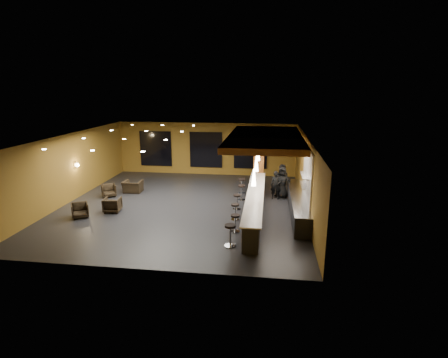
# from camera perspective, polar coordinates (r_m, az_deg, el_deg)

# --- Properties ---
(floor) EXTENTS (12.00, 13.00, 0.10)m
(floor) POSITION_cam_1_polar(r_m,az_deg,el_deg) (17.96, -6.57, -4.36)
(floor) COLOR black
(floor) RESTS_ON ground
(ceiling) EXTENTS (12.00, 13.00, 0.10)m
(ceiling) POSITION_cam_1_polar(r_m,az_deg,el_deg) (17.12, -6.92, 7.09)
(ceiling) COLOR black
(wall_back) EXTENTS (12.00, 0.10, 3.50)m
(wall_back) POSITION_cam_1_polar(r_m,az_deg,el_deg) (23.72, -2.92, 4.95)
(wall_back) COLOR brown
(wall_back) RESTS_ON floor
(wall_front) EXTENTS (12.00, 0.10, 3.50)m
(wall_front) POSITION_cam_1_polar(r_m,az_deg,el_deg) (11.50, -14.66, -6.50)
(wall_front) COLOR brown
(wall_front) RESTS_ON floor
(wall_left) EXTENTS (0.10, 13.00, 3.50)m
(wall_left) POSITION_cam_1_polar(r_m,az_deg,el_deg) (19.80, -23.99, 1.66)
(wall_left) COLOR brown
(wall_left) RESTS_ON floor
(wall_right) EXTENTS (0.10, 13.00, 3.50)m
(wall_right) POSITION_cam_1_polar(r_m,az_deg,el_deg) (17.04, 13.41, 0.58)
(wall_right) COLOR brown
(wall_right) RESTS_ON floor
(wood_soffit) EXTENTS (3.60, 8.00, 0.28)m
(wood_soffit) POSITION_cam_1_polar(r_m,az_deg,el_deg) (17.61, 6.72, 6.69)
(wood_soffit) COLOR #9B5C2D
(wood_soffit) RESTS_ON ceiling
(window_left) EXTENTS (2.20, 0.06, 2.40)m
(window_left) POSITION_cam_1_polar(r_m,az_deg,el_deg) (24.49, -11.08, 4.89)
(window_left) COLOR black
(window_left) RESTS_ON wall_back
(window_center) EXTENTS (2.20, 0.06, 2.40)m
(window_center) POSITION_cam_1_polar(r_m,az_deg,el_deg) (23.62, -2.97, 4.79)
(window_center) COLOR black
(window_center) RESTS_ON wall_back
(window_right) EXTENTS (2.20, 0.06, 2.40)m
(window_right) POSITION_cam_1_polar(r_m,az_deg,el_deg) (23.28, 4.34, 4.61)
(window_right) COLOR black
(window_right) RESTS_ON wall_back
(tile_backsplash) EXTENTS (0.06, 3.20, 2.40)m
(tile_backsplash) POSITION_cam_1_polar(r_m,az_deg,el_deg) (16.01, 13.49, 0.58)
(tile_backsplash) COLOR white
(tile_backsplash) RESTS_ON wall_right
(bar_counter) EXTENTS (0.60, 8.00, 1.00)m
(bar_counter) POSITION_cam_1_polar(r_m,az_deg,el_deg) (16.35, 5.08, -4.25)
(bar_counter) COLOR black
(bar_counter) RESTS_ON floor
(bar_top) EXTENTS (0.78, 8.10, 0.05)m
(bar_top) POSITION_cam_1_polar(r_m,az_deg,el_deg) (16.18, 5.12, -2.49)
(bar_top) COLOR white
(bar_top) RESTS_ON bar_counter
(prep_counter) EXTENTS (0.70, 6.00, 0.86)m
(prep_counter) POSITION_cam_1_polar(r_m,az_deg,el_deg) (16.89, 11.96, -4.13)
(prep_counter) COLOR black
(prep_counter) RESTS_ON floor
(prep_top) EXTENTS (0.72, 6.00, 0.03)m
(prep_top) POSITION_cam_1_polar(r_m,az_deg,el_deg) (16.75, 12.04, -2.66)
(prep_top) COLOR silver
(prep_top) RESTS_ON prep_counter
(wall_shelf_lower) EXTENTS (0.30, 1.50, 0.03)m
(wall_shelf_lower) POSITION_cam_1_polar(r_m,az_deg,el_deg) (15.90, 12.97, -0.98)
(wall_shelf_lower) COLOR silver
(wall_shelf_lower) RESTS_ON wall_right
(wall_shelf_upper) EXTENTS (0.30, 1.50, 0.03)m
(wall_shelf_upper) POSITION_cam_1_polar(r_m,az_deg,el_deg) (15.79, 13.07, 0.59)
(wall_shelf_upper) COLOR silver
(wall_shelf_upper) RESTS_ON wall_right
(column) EXTENTS (0.60, 0.60, 3.50)m
(column) POSITION_cam_1_polar(r_m,az_deg,el_deg) (20.46, 5.72, 3.29)
(column) COLOR #A25A24
(column) RESTS_ON floor
(wall_sconce) EXTENTS (0.22, 0.22, 0.22)m
(wall_sconce) POSITION_cam_1_polar(r_m,az_deg,el_deg) (20.12, -22.87, 2.12)
(wall_sconce) COLOR #FFE5B2
(wall_sconce) RESTS_ON wall_left
(pendant_0) EXTENTS (0.20, 0.20, 0.70)m
(pendant_0) POSITION_cam_1_polar(r_m,az_deg,el_deg) (13.89, 4.89, 0.27)
(pendant_0) COLOR white
(pendant_0) RESTS_ON wood_soffit
(pendant_1) EXTENTS (0.20, 0.20, 0.70)m
(pendant_1) POSITION_cam_1_polar(r_m,az_deg,el_deg) (16.32, 5.30, 2.47)
(pendant_1) COLOR white
(pendant_1) RESTS_ON wood_soffit
(pendant_2) EXTENTS (0.20, 0.20, 0.70)m
(pendant_2) POSITION_cam_1_polar(r_m,az_deg,el_deg) (18.77, 5.61, 4.10)
(pendant_2) COLOR white
(pendant_2) RESTS_ON wood_soffit
(staff_a) EXTENTS (0.57, 0.38, 1.52)m
(staff_a) POSITION_cam_1_polar(r_m,az_deg,el_deg) (18.72, 8.47, -1.02)
(staff_a) COLOR black
(staff_a) RESTS_ON floor
(staff_b) EXTENTS (1.01, 0.87, 1.82)m
(staff_b) POSITION_cam_1_polar(r_m,az_deg,el_deg) (19.02, 9.57, -0.34)
(staff_b) COLOR black
(staff_b) RESTS_ON floor
(staff_c) EXTENTS (0.94, 0.73, 1.72)m
(staff_c) POSITION_cam_1_polar(r_m,az_deg,el_deg) (18.90, 9.46, -0.60)
(staff_c) COLOR black
(staff_c) RESTS_ON floor
(armchair_a) EXTENTS (1.00, 1.01, 0.67)m
(armchair_a) POSITION_cam_1_polar(r_m,az_deg,el_deg) (17.40, -22.46, -4.73)
(armchair_a) COLOR black
(armchair_a) RESTS_ON floor
(armchair_b) EXTENTS (0.82, 0.84, 0.70)m
(armchair_b) POSITION_cam_1_polar(r_m,az_deg,el_deg) (17.62, -17.75, -4.02)
(armchair_b) COLOR black
(armchair_b) RESTS_ON floor
(armchair_c) EXTENTS (0.99, 1.00, 0.67)m
(armchair_c) POSITION_cam_1_polar(r_m,az_deg,el_deg) (20.08, -18.29, -1.80)
(armchair_c) COLOR black
(armchair_c) RESTS_ON floor
(armchair_d) EXTENTS (1.05, 0.92, 0.67)m
(armchair_d) POSITION_cam_1_polar(r_m,az_deg,el_deg) (20.50, -14.66, -1.19)
(armchair_d) COLOR black
(armchair_d) RESTS_ON floor
(bar_stool_0) EXTENTS (0.44, 0.44, 0.86)m
(bar_stool_0) POSITION_cam_1_polar(r_m,az_deg,el_deg) (13.21, 1.02, -8.73)
(bar_stool_0) COLOR silver
(bar_stool_0) RESTS_ON floor
(bar_stool_1) EXTENTS (0.38, 0.38, 0.76)m
(bar_stool_1) POSITION_cam_1_polar(r_m,az_deg,el_deg) (14.46, 1.83, -6.87)
(bar_stool_1) COLOR silver
(bar_stool_1) RESTS_ON floor
(bar_stool_2) EXTENTS (0.38, 0.38, 0.76)m
(bar_stool_2) POSITION_cam_1_polar(r_m,az_deg,el_deg) (15.74, 1.82, -5.03)
(bar_stool_2) COLOR silver
(bar_stool_2) RESTS_ON floor
(bar_stool_3) EXTENTS (0.39, 0.39, 0.76)m
(bar_stool_3) POSITION_cam_1_polar(r_m,az_deg,el_deg) (17.03, 2.14, -3.44)
(bar_stool_3) COLOR silver
(bar_stool_3) RESTS_ON floor
(bar_stool_4) EXTENTS (0.42, 0.42, 0.83)m
(bar_stool_4) POSITION_cam_1_polar(r_m,az_deg,el_deg) (18.41, 2.88, -1.88)
(bar_stool_4) COLOR silver
(bar_stool_4) RESTS_ON floor
(bar_stool_5) EXTENTS (0.43, 0.43, 0.85)m
(bar_stool_5) POSITION_cam_1_polar(r_m,az_deg,el_deg) (19.59, 2.92, -0.81)
(bar_stool_5) COLOR silver
(bar_stool_5) RESTS_ON floor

